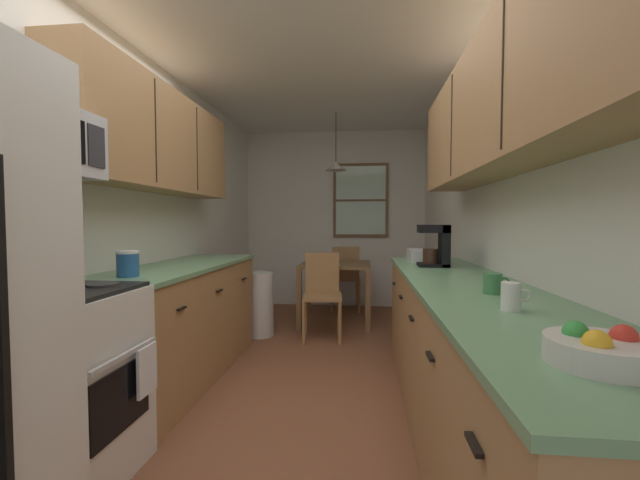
# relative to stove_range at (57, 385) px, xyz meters

# --- Properties ---
(ground_plane) EXTENTS (12.00, 12.00, 0.00)m
(ground_plane) POSITION_rel_stove_range_xyz_m (0.99, 1.51, -0.47)
(ground_plane) COLOR brown
(wall_left) EXTENTS (0.10, 9.00, 2.55)m
(wall_left) POSITION_rel_stove_range_xyz_m (-0.36, 1.51, 0.80)
(wall_left) COLOR white
(wall_left) RESTS_ON ground
(wall_right) EXTENTS (0.10, 9.00, 2.55)m
(wall_right) POSITION_rel_stove_range_xyz_m (2.34, 1.51, 0.80)
(wall_right) COLOR white
(wall_right) RESTS_ON ground
(wall_back) EXTENTS (4.40, 0.10, 2.55)m
(wall_back) POSITION_rel_stove_range_xyz_m (0.99, 4.16, 0.80)
(wall_back) COLOR white
(wall_back) RESTS_ON ground
(ceiling_slab) EXTENTS (4.40, 9.00, 0.08)m
(ceiling_slab) POSITION_rel_stove_range_xyz_m (0.99, 1.51, 2.12)
(ceiling_slab) COLOR white
(stove_range) EXTENTS (0.66, 0.61, 1.10)m
(stove_range) POSITION_rel_stove_range_xyz_m (0.00, 0.00, 0.00)
(stove_range) COLOR white
(stove_range) RESTS_ON ground
(microwave_over_range) EXTENTS (0.39, 0.61, 0.32)m
(microwave_over_range) POSITION_rel_stove_range_xyz_m (-0.11, 0.00, 1.14)
(microwave_over_range) COLOR silver
(counter_left) EXTENTS (0.64, 1.94, 0.90)m
(counter_left) POSITION_rel_stove_range_xyz_m (-0.01, 1.28, -0.02)
(counter_left) COLOR #A87A4C
(counter_left) RESTS_ON ground
(upper_cabinets_left) EXTENTS (0.33, 2.02, 0.76)m
(upper_cabinets_left) POSITION_rel_stove_range_xyz_m (-0.15, 1.23, 1.38)
(upper_cabinets_left) COLOR #A87A4C
(counter_right) EXTENTS (0.64, 3.13, 0.90)m
(counter_right) POSITION_rel_stove_range_xyz_m (1.99, 0.54, -0.02)
(counter_right) COLOR #A87A4C
(counter_right) RESTS_ON ground
(upper_cabinets_right) EXTENTS (0.33, 2.81, 0.70)m
(upper_cabinets_right) POSITION_rel_stove_range_xyz_m (2.13, 0.49, 1.38)
(upper_cabinets_right) COLOR #A87A4C
(dining_table) EXTENTS (0.83, 0.86, 0.73)m
(dining_table) POSITION_rel_stove_range_xyz_m (1.08, 3.12, 0.14)
(dining_table) COLOR brown
(dining_table) RESTS_ON ground
(dining_chair_near) EXTENTS (0.43, 0.43, 0.90)m
(dining_chair_near) POSITION_rel_stove_range_xyz_m (0.98, 2.48, 0.03)
(dining_chair_near) COLOR #A87A4C
(dining_chair_near) RESTS_ON ground
(dining_chair_far) EXTENTS (0.43, 0.43, 0.90)m
(dining_chair_far) POSITION_rel_stove_range_xyz_m (1.17, 3.76, 0.03)
(dining_chair_far) COLOR #A87A4C
(dining_chair_far) RESTS_ON ground
(pendant_light) EXTENTS (0.27, 0.27, 0.69)m
(pendant_light) POSITION_rel_stove_range_xyz_m (1.08, 3.12, 1.44)
(pendant_light) COLOR black
(back_window) EXTENTS (0.79, 0.05, 1.06)m
(back_window) POSITION_rel_stove_range_xyz_m (1.38, 4.09, 1.08)
(back_window) COLOR brown
(trash_bin) EXTENTS (0.32, 0.32, 0.69)m
(trash_bin) POSITION_rel_stove_range_xyz_m (0.29, 2.48, -0.13)
(trash_bin) COLOR silver
(trash_bin) RESTS_ON ground
(storage_canister) EXTENTS (0.13, 0.13, 0.16)m
(storage_canister) POSITION_rel_stove_range_xyz_m (-0.01, 0.58, 0.51)
(storage_canister) COLOR #265999
(storage_canister) RESTS_ON counter_left
(dish_towel) EXTENTS (0.02, 0.16, 0.24)m
(dish_towel) POSITION_rel_stove_range_xyz_m (0.35, 0.15, 0.03)
(dish_towel) COLOR white
(coffee_maker) EXTENTS (0.22, 0.18, 0.31)m
(coffee_maker) POSITION_rel_stove_range_xyz_m (1.97, 1.36, 0.59)
(coffee_maker) COLOR black
(coffee_maker) RESTS_ON counter_right
(mug_by_coffeemaker) EXTENTS (0.11, 0.07, 0.11)m
(mug_by_coffeemaker) POSITION_rel_stove_range_xyz_m (1.97, -0.13, 0.48)
(mug_by_coffeemaker) COLOR white
(mug_by_coffeemaker) RESTS_ON counter_right
(mug_spare) EXTENTS (0.12, 0.08, 0.10)m
(mug_spare) POSITION_rel_stove_range_xyz_m (2.02, 0.23, 0.48)
(mug_spare) COLOR #3F7F4C
(mug_spare) RESTS_ON counter_right
(fruit_bowl) EXTENTS (0.25, 0.25, 0.09)m
(fruit_bowl) POSITION_rel_stove_range_xyz_m (1.97, -0.69, 0.47)
(fruit_bowl) COLOR silver
(fruit_bowl) RESTS_ON counter_right
(dish_rack) EXTENTS (0.28, 0.34, 0.10)m
(dish_rack) POSITION_rel_stove_range_xyz_m (1.94, 1.75, 0.48)
(dish_rack) COLOR silver
(dish_rack) RESTS_ON counter_right
(table_serving_bowl) EXTENTS (0.17, 0.17, 0.06)m
(table_serving_bowl) POSITION_rel_stove_range_xyz_m (1.03, 3.14, 0.29)
(table_serving_bowl) COLOR #E0D14C
(table_serving_bowl) RESTS_ON dining_table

